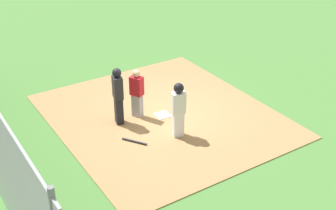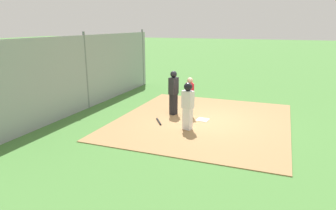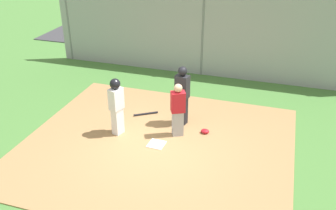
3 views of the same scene
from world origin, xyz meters
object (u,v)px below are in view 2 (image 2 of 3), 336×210
object	(u,v)px
catcher_mask	(187,109)
catcher	(190,96)
home_plate	(203,120)
umpire	(174,92)
runner	(188,103)
parked_car_red	(0,88)
baseball_bat	(159,121)
parked_car_blue	(74,71)

from	to	relation	value
catcher_mask	catcher	bearing A→B (deg)	23.52
home_plate	umpire	world-z (taller)	umpire
runner	parked_car_red	bearing A→B (deg)	102.17
umpire	runner	size ratio (longest dim) A/B	1.07
runner	baseball_bat	size ratio (longest dim) A/B	2.18
catcher_mask	parked_car_blue	distance (m)	10.41
umpire	parked_car_blue	bearing A→B (deg)	163.59
catcher	baseball_bat	xyz separation A→B (m)	(1.28, -0.83, -0.78)
baseball_bat	home_plate	bearing A→B (deg)	-93.35
catcher_mask	parked_car_blue	size ratio (longest dim) A/B	0.06
baseball_bat	catcher_mask	world-z (taller)	catcher_mask
baseball_bat	parked_car_blue	world-z (taller)	parked_car_blue
parked_car_blue	runner	bearing A→B (deg)	61.22
catcher	umpire	bearing A→B (deg)	158.67
umpire	parked_car_red	bearing A→B (deg)	-162.52
umpire	catcher_mask	xyz separation A→B (m)	(-0.80, 0.36, -0.90)
runner	catcher_mask	size ratio (longest dim) A/B	7.02
catcher	catcher_mask	size ratio (longest dim) A/B	6.54
umpire	catcher_mask	size ratio (longest dim) A/B	7.53
catcher_mask	umpire	bearing A→B (deg)	-24.21
home_plate	catcher_mask	xyz separation A→B (m)	(-1.13, -0.98, 0.05)
catcher	catcher_mask	xyz separation A→B (m)	(-0.73, -0.32, -0.75)
home_plate	baseball_bat	bearing A→B (deg)	-59.61
umpire	parked_car_blue	distance (m)	10.46
umpire	home_plate	bearing A→B (deg)	-0.26
catcher	runner	distance (m)	1.70
home_plate	parked_car_blue	bearing A→B (deg)	-118.11
catcher_mask	baseball_bat	bearing A→B (deg)	-14.34
runner	parked_car_red	distance (m)	10.08
catcher	baseball_bat	size ratio (longest dim) A/B	2.03
parked_car_blue	catcher	bearing A→B (deg)	67.10
umpire	parked_car_red	distance (m)	8.96
umpire	baseball_bat	distance (m)	1.53
home_plate	catcher_mask	distance (m)	1.50
catcher_mask	runner	bearing A→B (deg)	17.41
runner	baseball_bat	distance (m)	1.61
runner	catcher_mask	xyz separation A→B (m)	(-2.37, -0.74, -0.91)
baseball_bat	catcher_mask	xyz separation A→B (m)	(-2.00, 0.51, 0.03)
runner	catcher	bearing A→B (deg)	32.22
baseball_bat	umpire	bearing A→B (deg)	-41.02
runner	baseball_bat	bearing A→B (deg)	91.49
catcher	parked_car_red	distance (m)	9.63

